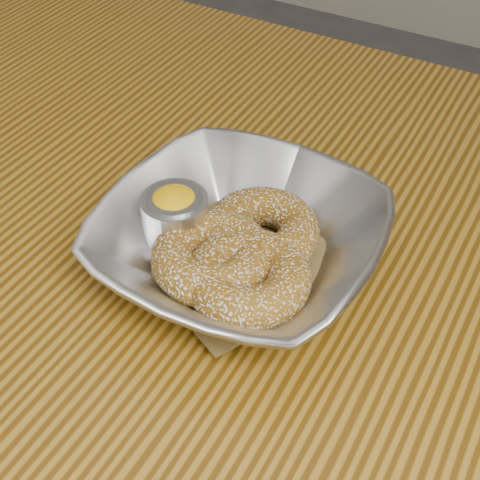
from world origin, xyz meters
The scene contains 7 objects.
table centered at (0.00, 0.00, 0.65)m, with size 1.20×0.80×0.75m.
serving_bowl centered at (0.11, -0.01, 0.78)m, with size 0.23×0.23×0.06m, color #B8BABF.
parchment centered at (0.11, -0.01, 0.76)m, with size 0.14×0.14×0.00m, color brown.
donut_back centered at (0.12, 0.01, 0.78)m, with size 0.10×0.10×0.03m, color brown.
donut_front centered at (0.10, -0.04, 0.78)m, with size 0.10×0.10×0.03m, color brown.
donut_extra centered at (0.14, -0.04, 0.78)m, with size 0.10×0.10×0.03m, color brown.
ramekin centered at (0.06, -0.02, 0.79)m, with size 0.06×0.06×0.05m.
Camera 1 is at (0.30, -0.35, 1.15)m, focal length 50.00 mm.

